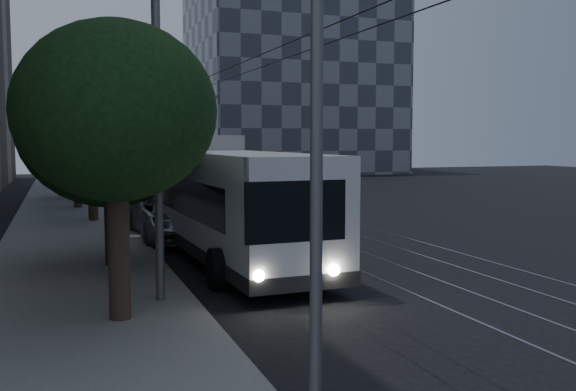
# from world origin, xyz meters

# --- Properties ---
(ground) EXTENTS (120.00, 120.00, 0.00)m
(ground) POSITION_xyz_m (0.00, 0.00, 0.00)
(ground) COLOR black
(ground) RESTS_ON ground
(sidewalk) EXTENTS (5.00, 90.00, 0.15)m
(sidewalk) POSITION_xyz_m (-7.50, 20.00, 0.07)
(sidewalk) COLOR slate
(sidewalk) RESTS_ON ground
(tram_rails) EXTENTS (4.52, 90.00, 0.02)m
(tram_rails) POSITION_xyz_m (2.50, 20.00, 0.01)
(tram_rails) COLOR #919199
(tram_rails) RESTS_ON ground
(overhead_wires) EXTENTS (2.23, 90.00, 6.00)m
(overhead_wires) POSITION_xyz_m (-4.97, 20.00, 3.47)
(overhead_wires) COLOR black
(overhead_wires) RESTS_ON ground
(building_distant_right) EXTENTS (22.00, 18.00, 24.00)m
(building_distant_right) POSITION_xyz_m (18.00, 55.00, 12.00)
(building_distant_right) COLOR #383D47
(building_distant_right) RESTS_ON ground
(trolleybus) EXTENTS (3.27, 13.38, 5.63)m
(trolleybus) POSITION_xyz_m (-2.90, 3.67, 1.83)
(trolleybus) COLOR #BABABC
(trolleybus) RESTS_ON ground
(pickup_silver) EXTENTS (2.98, 6.23, 1.72)m
(pickup_silver) POSITION_xyz_m (-3.77, 8.00, 0.86)
(pickup_silver) COLOR gray
(pickup_silver) RESTS_ON ground
(car_white_a) EXTENTS (2.92, 4.09, 1.29)m
(car_white_a) POSITION_xyz_m (-3.11, 18.69, 0.65)
(car_white_a) COLOR silver
(car_white_a) RESTS_ON ground
(car_white_b) EXTENTS (2.52, 5.09, 1.42)m
(car_white_b) POSITION_xyz_m (-2.70, 22.07, 0.71)
(car_white_b) COLOR silver
(car_white_b) RESTS_ON ground
(car_white_c) EXTENTS (1.99, 4.12, 1.30)m
(car_white_c) POSITION_xyz_m (-3.48, 26.52, 0.65)
(car_white_c) COLOR white
(car_white_c) RESTS_ON ground
(car_white_d) EXTENTS (1.93, 3.84, 1.26)m
(car_white_d) POSITION_xyz_m (-2.70, 33.35, 0.63)
(car_white_d) COLOR #AEAEB2
(car_white_d) RESTS_ON ground
(tree_0) EXTENTS (4.04, 4.04, 6.21)m
(tree_0) POSITION_xyz_m (-6.81, -3.08, 4.36)
(tree_0) COLOR black
(tree_0) RESTS_ON ground
(tree_1) EXTENTS (5.28, 5.28, 6.60)m
(tree_1) POSITION_xyz_m (-6.50, 2.90, 4.22)
(tree_1) COLOR black
(tree_1) RESTS_ON ground
(tree_2) EXTENTS (4.38, 4.38, 6.46)m
(tree_2) POSITION_xyz_m (-6.50, 13.98, 4.46)
(tree_2) COLOR black
(tree_2) RESTS_ON ground
(tree_3) EXTENTS (3.84, 3.84, 6.04)m
(tree_3) POSITION_xyz_m (-7.00, 20.04, 4.28)
(tree_3) COLOR black
(tree_3) RESTS_ON ground
(tree_4) EXTENTS (4.43, 4.43, 6.04)m
(tree_4) POSITION_xyz_m (-7.00, 25.83, 4.03)
(tree_4) COLOR black
(tree_4) RESTS_ON ground
(tree_5) EXTENTS (4.04, 4.04, 6.10)m
(tree_5) POSITION_xyz_m (-6.50, 35.28, 4.25)
(tree_5) COLOR black
(tree_5) RESTS_ON ground
(streetlamp_near) EXTENTS (2.59, 0.44, 10.80)m
(streetlamp_near) POSITION_xyz_m (-5.38, -1.75, 6.46)
(streetlamp_near) COLOR #5E5E61
(streetlamp_near) RESTS_ON ground
(streetlamp_far) EXTENTS (2.56, 0.44, 10.68)m
(streetlamp_far) POSITION_xyz_m (-4.78, 22.57, 6.39)
(streetlamp_far) COLOR #5E5E61
(streetlamp_far) RESTS_ON ground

